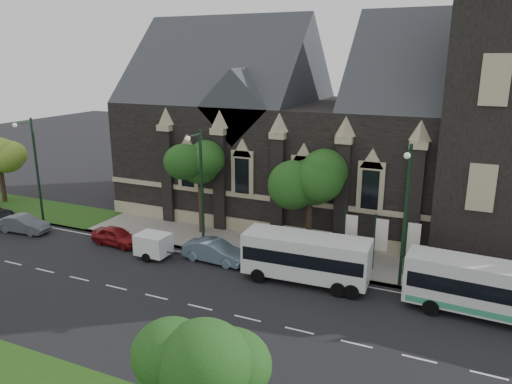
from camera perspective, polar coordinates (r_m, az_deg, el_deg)
The scene contains 19 objects.
ground at distance 28.59m, azimuth -6.62°, elevation -13.33°, with size 160.00×160.00×0.00m, color black.
sidewalk at distance 36.21m, azimuth 1.10°, elevation -6.65°, with size 80.00×5.00×0.15m, color gray.
museum at distance 41.30m, azimuth 12.93°, elevation 7.39°, with size 40.00×17.70×29.90m.
tree_park_east at distance 16.63m, azimuth -5.07°, elevation -17.89°, with size 3.40×3.40×6.28m.
tree_walk_right at distance 34.48m, azimuth 6.86°, elevation 2.13°, with size 4.08×4.08×7.80m.
tree_walk_left at distance 38.07m, azimuth -6.20°, elevation 3.30°, with size 3.91×3.91×7.64m.
tree_walk_far at distance 52.47m, azimuth -27.78°, elevation 3.73°, with size 3.40×3.40×6.28m.
street_lamp_near at distance 29.89m, azimuth 17.18°, elevation -1.98°, with size 0.36×1.88×9.00m.
street_lamp_mid at distance 34.30m, azimuth -6.60°, elevation 0.85°, with size 0.36×1.88×9.00m.
street_lamp_far at distance 44.50m, azimuth -24.65°, elevation 2.93°, with size 0.36×1.88×9.00m.
banner_flag_left at distance 33.12m, azimuth 10.86°, elevation -4.82°, with size 0.90×0.10×4.00m.
banner_flag_center at distance 32.77m, azimuth 14.27°, elevation -5.26°, with size 0.90×0.10×4.00m.
banner_flag_right at distance 32.53m, azimuth 17.75°, elevation -5.69°, with size 0.90×0.10×4.00m.
tour_coach at distance 29.49m, azimuth 27.78°, elevation -10.48°, with size 10.83×2.97×3.13m.
shuttle_bus at distance 30.77m, azimuth 5.94°, elevation -7.49°, with size 8.01×3.07×3.05m.
box_trailer at distance 35.20m, azimuth -12.01°, elevation -6.05°, with size 3.31×1.94×1.76m.
sedan at distance 34.02m, azimuth -4.87°, elevation -6.96°, with size 1.62×4.64×1.53m, color #718CA4.
car_far_red at distance 38.32m, azimuth -16.11°, elevation -5.02°, with size 1.64×4.08×1.39m, color maroon.
car_far_grey at distance 43.69m, azimuth -25.70°, elevation -3.42°, with size 1.50×4.29×1.41m, color #52565F.
Camera 1 is at (13.12, -21.34, 13.77)m, focal length 33.95 mm.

